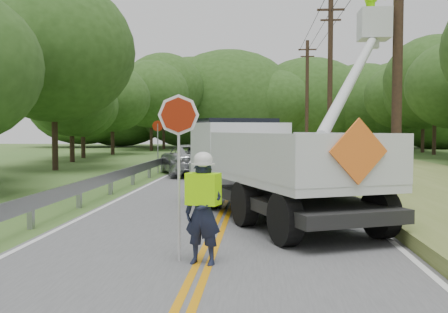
{
  "coord_description": "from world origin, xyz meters",
  "views": [
    {
      "loc": [
        0.91,
        -6.8,
        2.17
      ],
      "look_at": [
        0.0,
        6.0,
        1.5
      ],
      "focal_mm": 41.15,
      "sensor_mm": 36.0,
      "label": 1
    }
  ],
  "objects": [
    {
      "name": "ground",
      "position": [
        0.0,
        0.0,
        0.0
      ],
      "size": [
        140.0,
        140.0,
        0.0
      ],
      "primitive_type": "plane",
      "color": "#3B6228",
      "rests_on": "ground"
    },
    {
      "name": "road",
      "position": [
        0.0,
        14.0,
        0.01
      ],
      "size": [
        7.2,
        96.0,
        0.03
      ],
      "color": "#515154",
      "rests_on": "ground"
    },
    {
      "name": "guardrail",
      "position": [
        -4.02,
        14.91,
        0.55
      ],
      "size": [
        0.18,
        48.0,
        0.77
      ],
      "color": "gray",
      "rests_on": "ground"
    },
    {
      "name": "utility_poles",
      "position": [
        5.0,
        17.02,
        5.27
      ],
      "size": [
        1.6,
        43.3,
        10.0
      ],
      "color": "black",
      "rests_on": "ground"
    },
    {
      "name": "tall_grass_verge",
      "position": [
        7.1,
        14.0,
        0.15
      ],
      "size": [
        7.0,
        96.0,
        0.3
      ],
      "primitive_type": "cube",
      "color": "#596A2D",
      "rests_on": "ground"
    },
    {
      "name": "treeline_left",
      "position": [
        -10.45,
        29.29,
        5.65
      ],
      "size": [
        10.01,
        58.21,
        10.71
      ],
      "color": "#332319",
      "rests_on": "ground"
    },
    {
      "name": "treeline_horizon",
      "position": [
        0.4,
        56.26,
        5.5
      ],
      "size": [
        57.79,
        15.19,
        12.87
      ],
      "color": "#264517",
      "rests_on": "ground"
    },
    {
      "name": "flagger",
      "position": [
        -0.01,
        1.27,
        0.99
      ],
      "size": [
        1.1,
        0.55,
        2.72
      ],
      "color": "#191E33",
      "rests_on": "road"
    },
    {
      "name": "bucket_truck",
      "position": [
        1.17,
        6.62,
        1.58
      ],
      "size": [
        5.9,
        7.68,
        6.94
      ],
      "color": "black",
      "rests_on": "road"
    },
    {
      "name": "suv_silver",
      "position": [
        -2.46,
        17.58,
        0.75
      ],
      "size": [
        3.87,
        5.72,
        1.46
      ],
      "primitive_type": "imported",
      "rotation": [
        0.0,
        0.0,
        3.44
      ],
      "color": "#A3A7AA",
      "rests_on": "road"
    },
    {
      "name": "suv_darkgrey",
      "position": [
        -2.2,
        27.96,
        0.85
      ],
      "size": [
        3.58,
        6.11,
        1.66
      ],
      "primitive_type": "imported",
      "rotation": [
        0.0,
        0.0,
        3.37
      ],
      "color": "#35383C",
      "rests_on": "road"
    },
    {
      "name": "stop_sign_permanent",
      "position": [
        -4.22,
        18.56,
        1.76
      ],
      "size": [
        0.56,
        0.06,
        2.64
      ],
      "color": "gray",
      "rests_on": "ground"
    }
  ]
}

